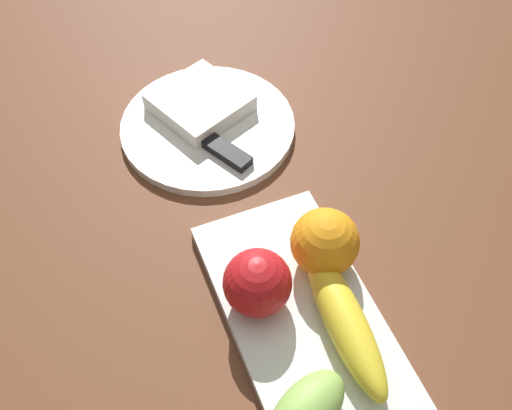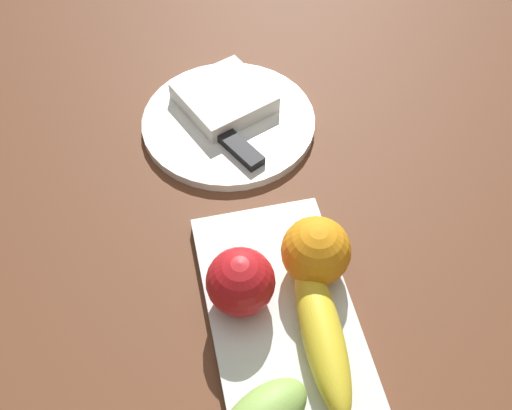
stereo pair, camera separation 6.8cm
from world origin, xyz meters
The scene contains 8 objects.
ground_plane centered at (0.00, 0.00, 0.00)m, with size 2.40×2.40×0.00m, color brown.
fruit_tray centered at (0.03, 0.00, 0.01)m, with size 0.40×0.15×0.02m, color silver.
apple centered at (0.12, 0.04, 0.05)m, with size 0.07×0.07×0.07m, color red.
banana centered at (0.05, -0.03, 0.04)m, with size 0.18×0.04×0.04m, color yellow.
orange_near_apple centered at (0.13, -0.05, 0.05)m, with size 0.08×0.08×0.08m, color orange.
dinner_plate centered at (0.39, 0.00, 0.01)m, with size 0.24×0.24×0.01m, color white.
folded_napkin centered at (0.42, 0.00, 0.03)m, with size 0.11×0.11×0.02m, color white.
knife centered at (0.35, 0.00, 0.02)m, with size 0.17×0.10×0.01m.
Camera 2 is at (-0.19, 0.09, 0.58)m, focal length 41.24 mm.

